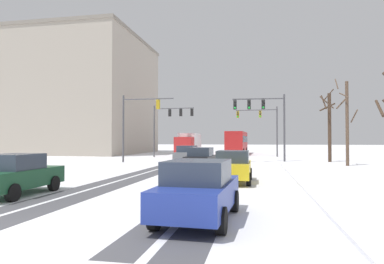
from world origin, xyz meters
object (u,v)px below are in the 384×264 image
Objects in this scene: traffic_signal_near_left at (137,117)px; box_truck_delivery at (189,144)px; traffic_signal_near_right at (263,113)px; car_black_second at (201,159)px; traffic_signal_far_left at (170,119)px; bare_tree_sidewalk_far at (329,124)px; office_building_far_left_block at (63,97)px; bus_oncoming at (237,141)px; car_grey_lead at (187,154)px; traffic_signal_far_right at (262,121)px; car_dark_green_fourth at (16,174)px; bare_tree_sidewalk_mid at (347,121)px; car_yellow_cab_third at (233,166)px; car_blue_fifth at (199,190)px.

box_truck_delivery is (2.61, 12.39, -2.74)m from traffic_signal_near_left.
car_black_second is (-4.57, -8.85, -3.94)m from traffic_signal_near_right.
traffic_signal_near_left is at bearing -94.20° from traffic_signal_far_left.
bare_tree_sidewalk_far is 42.14m from office_building_far_left_block.
bus_oncoming is (0.94, 27.95, 1.18)m from car_black_second.
car_grey_lead is 14.31m from bare_tree_sidewalk_far.
traffic_signal_far_left and traffic_signal_near_right have the same top height.
office_building_far_left_block is at bearing 169.70° from traffic_signal_far_right.
office_building_far_left_block is (-22.45, 39.27, 8.47)m from car_dark_green_fourth.
bus_oncoming is 1.48× the size of bare_tree_sidewalk_mid.
traffic_signal_near_right is at bearing 158.90° from bare_tree_sidewalk_mid.
traffic_signal_far_right reaches higher than car_black_second.
traffic_signal_far_right is 21.90m from car_black_second.
bare_tree_sidewalk_far is (17.69, -5.66, -1.08)m from traffic_signal_far_left.
bare_tree_sidewalk_far is at bearing 19.96° from traffic_signal_near_right.
office_building_far_left_block reaches higher than box_truck_delivery.
car_black_second is at bearing -117.29° from traffic_signal_near_right.
traffic_signal_far_right is 0.88× the size of box_truck_delivery.
car_yellow_cab_third is 0.55× the size of box_truck_delivery.
box_truck_delivery is 0.99× the size of bare_tree_sidewalk_mid.
car_grey_lead is 14.24m from bare_tree_sidewalk_mid.
car_blue_fifth is at bearing -88.01° from bus_oncoming.
traffic_signal_far_right is 16.30m from bare_tree_sidewalk_mid.
car_black_second is at bearing 112.65° from car_yellow_cab_third.
traffic_signal_near_left is at bearing -111.83° from bus_oncoming.
car_grey_lead is (-7.18, -13.77, -3.80)m from traffic_signal_far_right.
car_grey_lead is at bearing 109.08° from car_black_second.
office_building_far_left_block reaches higher than traffic_signal_far_right.
traffic_signal_far_left reaches higher than bus_oncoming.
car_dark_green_fourth is 0.37× the size of bus_oncoming.
car_dark_green_fourth is 28.69m from bare_tree_sidewalk_far.
office_building_far_left_block is (-25.20, 19.65, 8.47)m from car_grey_lead.
bare_tree_sidewalk_far reaches higher than car_dark_green_fourth.
bare_tree_sidewalk_mid reaches higher than car_blue_fifth.
bare_tree_sidewalk_mid is (6.71, -14.83, -0.84)m from traffic_signal_far_right.
box_truck_delivery reaches higher than car_dark_green_fourth.
car_yellow_cab_third is at bearing -69.20° from car_grey_lead.
traffic_signal_far_left is 13.84m from traffic_signal_near_right.
traffic_signal_near_left is 1.58× the size of car_yellow_cab_third.
traffic_signal_far_right is 1.56× the size of car_grey_lead.
office_building_far_left_block is at bearing -177.99° from bus_oncoming.
box_truck_delivery is (0.42, 31.68, 0.82)m from car_dark_green_fourth.
bare_tree_sidewalk_mid is (13.89, -1.07, 2.96)m from car_grey_lead.
car_dark_green_fourth is at bearing 161.11° from car_blue_fifth.
traffic_signal_near_left is 18.60m from traffic_signal_far_right.
traffic_signal_far_right is 36.29m from car_blue_fifth.
car_dark_green_fourth is (-2.75, -19.62, 0.00)m from car_grey_lead.
bare_tree_sidewalk_far reaches higher than traffic_signal_far_left.
car_grey_lead is at bearing 102.55° from car_blue_fifth.
traffic_signal_near_right is at bearing 84.87° from car_blue_fifth.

